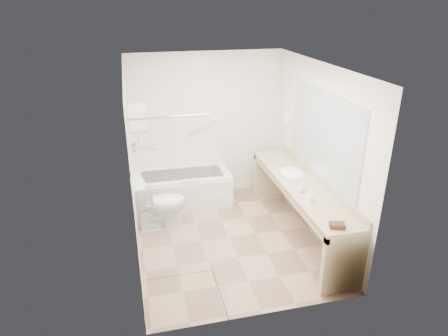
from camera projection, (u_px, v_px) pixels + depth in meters
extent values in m
plane|color=tan|center=(229.00, 237.00, 5.93)|extent=(3.20, 3.20, 0.00)
cube|color=silver|center=(230.00, 66.00, 4.95)|extent=(2.60, 3.20, 0.10)
cube|color=silver|center=(206.00, 126.00, 6.87)|extent=(2.60, 0.10, 2.50)
cube|color=silver|center=(268.00, 218.00, 4.01)|extent=(2.60, 0.10, 2.50)
cube|color=silver|center=(132.00, 168.00, 5.16)|extent=(0.10, 3.20, 2.50)
cube|color=silver|center=(317.00, 152.00, 5.72)|extent=(0.10, 3.20, 2.50)
cube|color=white|center=(183.00, 188.00, 6.84)|extent=(1.60, 0.70, 0.55)
cube|color=silver|center=(186.00, 199.00, 6.52)|extent=(1.60, 0.02, 0.50)
cube|color=silver|center=(191.00, 184.00, 6.46)|extent=(0.28, 0.06, 0.18)
cylinder|color=silver|center=(152.00, 147.00, 6.75)|extent=(0.40, 0.03, 0.03)
cylinder|color=silver|center=(204.00, 127.00, 6.82)|extent=(0.53, 0.03, 0.33)
cube|color=silver|center=(174.00, 203.00, 4.71)|extent=(0.90, 0.01, 2.10)
cube|color=silver|center=(219.00, 217.00, 4.41)|extent=(0.02, 0.90, 2.10)
cylinder|color=silver|center=(169.00, 117.00, 4.30)|extent=(0.90, 0.02, 0.02)
sphere|color=silver|center=(225.00, 228.00, 4.30)|extent=(0.05, 0.05, 0.05)
cylinder|color=silver|center=(134.00, 147.00, 3.87)|extent=(0.04, 0.10, 0.10)
cube|color=silver|center=(138.00, 127.00, 5.33)|extent=(0.24, 0.55, 0.02)
cylinder|color=silver|center=(139.00, 142.00, 5.41)|extent=(0.02, 0.55, 0.02)
cube|color=silver|center=(140.00, 153.00, 5.48)|extent=(0.03, 0.42, 0.32)
cube|color=silver|center=(138.00, 122.00, 5.30)|extent=(0.22, 0.40, 0.08)
cube|color=silver|center=(137.00, 116.00, 5.27)|extent=(0.22, 0.40, 0.08)
cube|color=silver|center=(137.00, 110.00, 5.24)|extent=(0.22, 0.40, 0.08)
cube|color=tan|center=(301.00, 185.00, 5.69)|extent=(0.55, 2.70, 0.05)
cube|color=tan|center=(318.00, 178.00, 5.72)|extent=(0.03, 2.70, 0.10)
cube|color=tan|center=(284.00, 190.00, 5.66)|extent=(0.04, 2.70, 0.08)
cube|color=tan|center=(343.00, 264.00, 4.69)|extent=(0.55, 0.08, 0.80)
cube|color=tan|center=(269.00, 175.00, 7.03)|extent=(0.55, 0.08, 0.80)
ellipsoid|color=white|center=(292.00, 174.00, 6.06)|extent=(0.40, 0.52, 0.14)
cylinder|color=silver|center=(302.00, 166.00, 6.05)|extent=(0.03, 0.03, 0.14)
cube|color=#A8ACB4|center=(323.00, 135.00, 5.46)|extent=(0.02, 2.00, 1.20)
cube|color=white|center=(287.00, 119.00, 6.57)|extent=(0.08, 0.10, 0.18)
imported|color=white|center=(159.00, 204.00, 6.07)|extent=(0.83, 0.48, 0.80)
cube|color=#4D2E1B|center=(337.00, 225.00, 4.58)|extent=(0.20, 0.16, 0.06)
imported|color=white|center=(311.00, 199.00, 5.15)|extent=(0.08, 0.15, 0.07)
imported|color=white|center=(301.00, 188.00, 5.42)|extent=(0.13, 0.15, 0.11)
cylinder|color=silver|center=(271.00, 155.00, 6.47)|extent=(0.06, 0.06, 0.16)
cylinder|color=blue|center=(272.00, 150.00, 6.43)|extent=(0.03, 0.03, 0.02)
cylinder|color=silver|center=(273.00, 154.00, 6.50)|extent=(0.06, 0.06, 0.17)
cylinder|color=blue|center=(273.00, 148.00, 6.46)|extent=(0.03, 0.03, 0.03)
cylinder|color=silver|center=(284.00, 161.00, 6.23)|extent=(0.06, 0.06, 0.16)
cylinder|color=blue|center=(284.00, 155.00, 6.20)|extent=(0.03, 0.03, 0.02)
cylinder|color=silver|center=(276.00, 160.00, 6.37)|extent=(0.10, 0.10, 0.10)
cylinder|color=silver|center=(281.00, 164.00, 6.20)|extent=(0.08, 0.08, 0.09)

